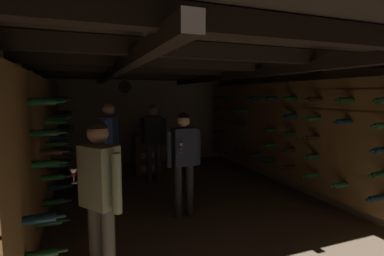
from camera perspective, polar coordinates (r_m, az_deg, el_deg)
name	(u,v)px	position (r m, az deg, el deg)	size (l,w,h in m)	color
ground_plane	(181,204)	(5.07, -2.08, -14.51)	(8.40, 8.40, 0.00)	#7A6651
room_shell	(176,118)	(5.00, -3.14, 2.02)	(4.72, 6.52, 2.41)	gray
wine_crate_stack	(146,154)	(6.87, -9.00, -5.06)	(0.52, 0.35, 0.90)	brown
display_bottle	(146,129)	(6.77, -9.02, -0.22)	(0.08, 0.08, 0.35)	black
person_host_center	(184,155)	(4.34, -1.61, -5.27)	(0.54, 0.34, 1.56)	#2D2D33
person_guest_near_left	(100,189)	(2.86, -17.55, -11.36)	(0.44, 0.46, 1.59)	#4C473D
person_guest_rear_center	(154,136)	(6.03, -7.51, -1.56)	(0.52, 0.32, 1.62)	#2D2D33
person_guest_mid_left	(109,143)	(4.95, -15.80, -2.79)	(0.33, 0.50, 1.71)	brown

